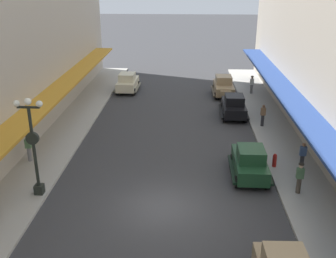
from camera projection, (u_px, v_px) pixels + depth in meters
ground_plane at (162, 207)px, 19.70m from camera, size 200.00×200.00×0.00m
sidewalk_left at (14, 202)px, 20.01m from camera, size 3.00×60.00×0.15m
sidewalk_right at (316, 210)px, 19.33m from camera, size 3.00×60.00×0.15m
parked_car_0 at (128, 82)px, 38.66m from camera, size 2.21×4.29×1.84m
parked_car_1 at (250, 161)px, 22.33m from camera, size 2.18×4.28×1.84m
parked_car_3 at (224, 86)px, 37.35m from camera, size 2.18×4.27×1.84m
parked_car_4 at (234, 105)px, 31.78m from camera, size 2.17×4.27×1.84m
lamp_post_with_clock at (33, 143)px, 19.59m from camera, size 1.42×0.44×5.16m
fire_hydrant at (275, 160)px, 23.35m from camera, size 0.24×0.24×0.82m
pedestrian_0 at (29, 148)px, 23.91m from camera, size 0.36×0.28×1.67m
pedestrian_1 at (300, 178)px, 20.38m from camera, size 0.36×0.28×1.67m
pedestrian_2 at (263, 115)px, 29.46m from camera, size 0.36×0.24×1.64m
pedestrian_3 at (303, 156)px, 22.92m from camera, size 0.36×0.24×1.64m
pedestrian_4 at (252, 84)px, 37.51m from camera, size 0.36×0.28×1.67m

